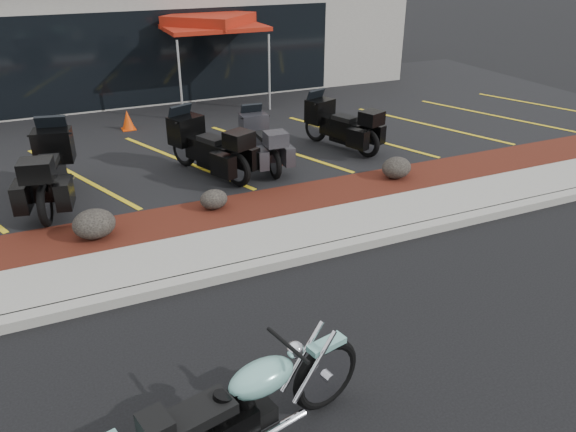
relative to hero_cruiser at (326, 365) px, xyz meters
name	(u,v)px	position (x,y,z in m)	size (l,w,h in m)	color
ground	(288,300)	(0.44, 1.95, -0.55)	(90.00, 90.00, 0.00)	black
curb	(263,265)	(0.44, 2.85, -0.47)	(24.00, 0.25, 0.15)	gray
sidewalk	(247,245)	(0.44, 3.55, -0.47)	(24.00, 1.20, 0.15)	gray
mulch_bed	(224,215)	(0.44, 4.75, -0.47)	(24.00, 1.20, 0.16)	black
upper_lot	(158,132)	(0.44, 10.15, -0.47)	(26.00, 9.60, 0.15)	black
dealership_building	(111,24)	(0.44, 16.42, 1.46)	(18.00, 8.16, 4.00)	gray
boulder_left	(94,224)	(-1.76, 4.65, -0.15)	(0.68, 0.57, 0.48)	black
boulder_mid	(214,199)	(0.33, 4.92, -0.21)	(0.50, 0.42, 0.35)	black
boulder_right	(396,168)	(4.14, 4.82, -0.17)	(0.61, 0.51, 0.43)	black
hero_cruiser	(326,365)	(0.00, 0.00, 0.00)	(3.10, 0.79, 1.09)	#76B7AC
touring_black_front	(56,151)	(-2.09, 7.18, 0.31)	(2.44, 0.93, 1.42)	black
touring_black_mid	(183,136)	(0.41, 7.27, 0.27)	(2.29, 0.87, 1.33)	black
touring_grey	(252,130)	(1.97, 7.28, 0.20)	(2.03, 0.78, 1.18)	#2A2A2F
touring_black_rear	(316,116)	(3.71, 7.61, 0.23)	(2.15, 0.82, 1.25)	black
traffic_cone	(128,120)	(-0.24, 10.42, -0.15)	(0.33, 0.33, 0.49)	#D83D07
popup_canopy	(210,23)	(2.54, 12.00, 1.90)	(3.03, 3.03, 2.53)	silver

